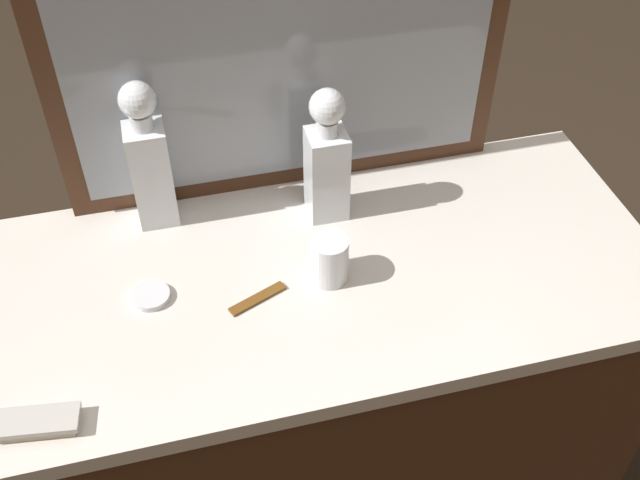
% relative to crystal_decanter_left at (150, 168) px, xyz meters
% --- Properties ---
extents(dresser, '(1.31, 0.60, 0.88)m').
position_rel_crystal_decanter_left_xyz_m(dresser, '(0.28, -0.23, -0.56)').
color(dresser, '#472816').
rests_on(dresser, ground_plane).
extents(dresser_mirror, '(0.89, 0.03, 0.69)m').
position_rel_crystal_decanter_left_xyz_m(dresser_mirror, '(0.28, 0.05, 0.22)').
color(dresser_mirror, '#472816').
rests_on(dresser_mirror, dresser).
extents(crystal_decanter_left, '(0.08, 0.08, 0.31)m').
position_rel_crystal_decanter_left_xyz_m(crystal_decanter_left, '(0.00, 0.00, 0.00)').
color(crystal_decanter_left, white).
rests_on(crystal_decanter_left, dresser).
extents(crystal_decanter_far_right, '(0.08, 0.08, 0.29)m').
position_rel_crystal_decanter_left_xyz_m(crystal_decanter_far_right, '(0.33, -0.07, -0.01)').
color(crystal_decanter_far_right, white).
rests_on(crystal_decanter_far_right, dresser).
extents(crystal_tumbler_center, '(0.07, 0.07, 0.09)m').
position_rel_crystal_decanter_left_xyz_m(crystal_tumbler_center, '(0.29, -0.25, -0.08)').
color(crystal_tumbler_center, white).
rests_on(crystal_tumbler_center, dresser).
extents(silver_brush_front, '(0.14, 0.07, 0.02)m').
position_rel_crystal_decanter_left_xyz_m(silver_brush_front, '(-0.23, -0.45, -0.11)').
color(silver_brush_front, '#B7A88C').
rests_on(silver_brush_front, dresser).
extents(porcelain_dish, '(0.07, 0.07, 0.01)m').
position_rel_crystal_decanter_left_xyz_m(porcelain_dish, '(-0.04, -0.22, -0.12)').
color(porcelain_dish, silver).
rests_on(porcelain_dish, dresser).
extents(tortoiseshell_comb, '(0.11, 0.06, 0.01)m').
position_rel_crystal_decanter_left_xyz_m(tortoiseshell_comb, '(0.15, -0.27, -0.12)').
color(tortoiseshell_comb, brown).
rests_on(tortoiseshell_comb, dresser).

